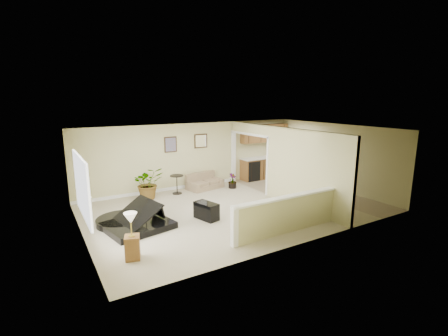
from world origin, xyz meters
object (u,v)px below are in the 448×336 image
accent_table (177,182)px  small_plant (232,182)px  piano (134,204)px  piano_bench (206,211)px  loveseat (204,181)px  lamp_stand (132,240)px  palm_plant (148,183)px

accent_table → small_plant: 2.20m
piano → piano_bench: piano is taller
piano → loveseat: piano is taller
loveseat → accent_table: loveseat is taller
accent_table → loveseat: bearing=7.5°
piano_bench → loveseat: (1.47, 2.96, 0.05)m
accent_table → small_plant: bearing=-10.0°
piano_bench → loveseat: 3.31m
piano → piano_bench: (1.95, -0.48, -0.40)m
piano → loveseat: 4.24m
piano_bench → accent_table: (0.26, 2.80, 0.20)m
accent_table → piano_bench: bearing=-95.3°
piano_bench → small_plant: size_ratio=1.27×
accent_table → small_plant: (2.15, -0.38, -0.20)m
piano_bench → loveseat: bearing=63.6°
piano → lamp_stand: 1.87m
piano_bench → lamp_stand: 2.82m
loveseat → small_plant: 1.09m
loveseat → lamp_stand: 5.82m
accent_table → lamp_stand: bearing=-123.9°
piano → piano_bench: size_ratio=2.94×
loveseat → lamp_stand: bearing=-143.8°
piano → palm_plant: 2.55m
piano_bench → small_plant: 3.42m
small_plant → accent_table: bearing=170.0°
piano_bench → lamp_stand: (-2.49, -1.30, 0.20)m
lamp_stand → piano_bench: bearing=27.5°
small_plant → piano_bench: bearing=-134.9°
loveseat → small_plant: (0.95, -0.54, -0.05)m
palm_plant → lamp_stand: palm_plant is taller
loveseat → small_plant: loveseat is taller
piano_bench → lamp_stand: bearing=-152.5°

